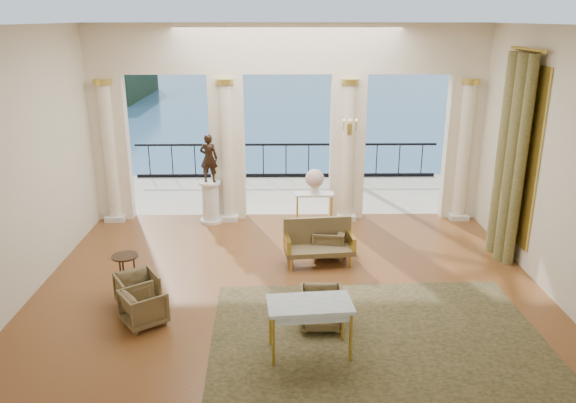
{
  "coord_description": "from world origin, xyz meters",
  "views": [
    {
      "loc": [
        -0.16,
        -9.0,
        4.61
      ],
      "look_at": [
        -0.03,
        0.6,
        1.45
      ],
      "focal_mm": 35.0,
      "sensor_mm": 36.0,
      "label": 1
    }
  ],
  "objects_px": {
    "armchair_c": "(328,241)",
    "settee": "(319,242)",
    "statue": "(209,158)",
    "armchair_d": "(144,305)",
    "console_table": "(314,199)",
    "side_table": "(125,261)",
    "armchair_a": "(137,289)",
    "armchair_b": "(321,306)",
    "game_table": "(310,308)",
    "pedestal": "(211,203)"
  },
  "relations": [
    {
      "from": "console_table",
      "to": "side_table",
      "type": "distance_m",
      "value": 4.71
    },
    {
      "from": "statue",
      "to": "armchair_d",
      "type": "bearing_deg",
      "value": 91.54
    },
    {
      "from": "armchair_c",
      "to": "game_table",
      "type": "distance_m",
      "value": 3.53
    },
    {
      "from": "game_table",
      "to": "statue",
      "type": "relative_size",
      "value": 1.11
    },
    {
      "from": "armchair_b",
      "to": "armchair_c",
      "type": "height_order",
      "value": "armchair_b"
    },
    {
      "from": "side_table",
      "to": "armchair_c",
      "type": "bearing_deg",
      "value": 23.79
    },
    {
      "from": "armchair_a",
      "to": "settee",
      "type": "xyz_separation_m",
      "value": [
        3.12,
        1.73,
        0.12
      ]
    },
    {
      "from": "armchair_d",
      "to": "settee",
      "type": "height_order",
      "value": "settee"
    },
    {
      "from": "settee",
      "to": "game_table",
      "type": "bearing_deg",
      "value": -102.45
    },
    {
      "from": "armchair_a",
      "to": "armchair_b",
      "type": "bearing_deg",
      "value": -43.34
    },
    {
      "from": "game_table",
      "to": "pedestal",
      "type": "bearing_deg",
      "value": 105.13
    },
    {
      "from": "armchair_a",
      "to": "pedestal",
      "type": "bearing_deg",
      "value": 48.67
    },
    {
      "from": "game_table",
      "to": "console_table",
      "type": "xyz_separation_m",
      "value": [
        0.36,
        5.08,
        -0.04
      ]
    },
    {
      "from": "console_table",
      "to": "armchair_a",
      "type": "bearing_deg",
      "value": -131.22
    },
    {
      "from": "pedestal",
      "to": "side_table",
      "type": "distance_m",
      "value": 3.78
    },
    {
      "from": "armchair_c",
      "to": "settee",
      "type": "distance_m",
      "value": 0.41
    },
    {
      "from": "game_table",
      "to": "statue",
      "type": "bearing_deg",
      "value": 105.13
    },
    {
      "from": "side_table",
      "to": "armchair_a",
      "type": "bearing_deg",
      "value": -57.13
    },
    {
      "from": "armchair_b",
      "to": "console_table",
      "type": "bearing_deg",
      "value": 89.38
    },
    {
      "from": "armchair_b",
      "to": "armchair_d",
      "type": "relative_size",
      "value": 1.07
    },
    {
      "from": "pedestal",
      "to": "console_table",
      "type": "xyz_separation_m",
      "value": [
        2.41,
        -0.42,
        0.21
      ]
    },
    {
      "from": "armchair_b",
      "to": "armchair_d",
      "type": "distance_m",
      "value": 2.78
    },
    {
      "from": "armchair_c",
      "to": "game_table",
      "type": "relative_size",
      "value": 0.52
    },
    {
      "from": "side_table",
      "to": "settee",
      "type": "bearing_deg",
      "value": 20.51
    },
    {
      "from": "statue",
      "to": "settee",
      "type": "bearing_deg",
      "value": 143.12
    },
    {
      "from": "armchair_a",
      "to": "armchair_b",
      "type": "xyz_separation_m",
      "value": [
        3.01,
        -0.66,
        0.01
      ]
    },
    {
      "from": "settee",
      "to": "statue",
      "type": "bearing_deg",
      "value": 128.92
    },
    {
      "from": "armchair_a",
      "to": "armchair_d",
      "type": "bearing_deg",
      "value": -98.31
    },
    {
      "from": "armchair_b",
      "to": "side_table",
      "type": "height_order",
      "value": "side_table"
    },
    {
      "from": "armchair_c",
      "to": "pedestal",
      "type": "bearing_deg",
      "value": -119.64
    },
    {
      "from": "armchair_a",
      "to": "armchair_d",
      "type": "height_order",
      "value": "armchair_a"
    },
    {
      "from": "side_table",
      "to": "armchair_d",
      "type": "bearing_deg",
      "value": -62.48
    },
    {
      "from": "pedestal",
      "to": "statue",
      "type": "distance_m",
      "value": 1.07
    },
    {
      "from": "armchair_d",
      "to": "console_table",
      "type": "distance_m",
      "value": 5.14
    },
    {
      "from": "armchair_d",
      "to": "pedestal",
      "type": "relative_size",
      "value": 0.64
    },
    {
      "from": "armchair_b",
      "to": "armchair_c",
      "type": "distance_m",
      "value": 2.73
    },
    {
      "from": "armchair_a",
      "to": "game_table",
      "type": "bearing_deg",
      "value": -57.89
    },
    {
      "from": "settee",
      "to": "console_table",
      "type": "height_order",
      "value": "settee"
    },
    {
      "from": "armchair_d",
      "to": "game_table",
      "type": "bearing_deg",
      "value": -144.55
    },
    {
      "from": "armchair_c",
      "to": "game_table",
      "type": "height_order",
      "value": "game_table"
    },
    {
      "from": "armchair_b",
      "to": "settee",
      "type": "height_order",
      "value": "settee"
    },
    {
      "from": "armchair_d",
      "to": "settee",
      "type": "distance_m",
      "value": 3.68
    },
    {
      "from": "game_table",
      "to": "armchair_b",
      "type": "bearing_deg",
      "value": 68.41
    },
    {
      "from": "game_table",
      "to": "console_table",
      "type": "relative_size",
      "value": 1.42
    },
    {
      "from": "console_table",
      "to": "side_table",
      "type": "xyz_separation_m",
      "value": [
        -3.44,
        -3.22,
        -0.06
      ]
    },
    {
      "from": "settee",
      "to": "statue",
      "type": "height_order",
      "value": "statue"
    },
    {
      "from": "armchair_b",
      "to": "settee",
      "type": "xyz_separation_m",
      "value": [
        0.11,
        2.38,
        0.1
      ]
    },
    {
      "from": "statue",
      "to": "side_table",
      "type": "xyz_separation_m",
      "value": [
        -1.03,
        -3.64,
        -0.92
      ]
    },
    {
      "from": "settee",
      "to": "statue",
      "type": "relative_size",
      "value": 1.25
    },
    {
      "from": "armchair_c",
      "to": "settee",
      "type": "xyz_separation_m",
      "value": [
        -0.22,
        -0.32,
        0.12
      ]
    }
  ]
}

